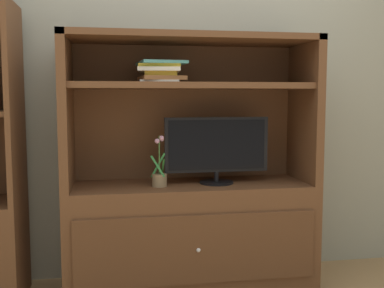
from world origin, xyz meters
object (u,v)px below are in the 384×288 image
media_console (190,209)px  tv_monitor (217,148)px  magazine_stack (160,72)px  potted_plant (160,176)px

media_console → tv_monitor: (0.16, -0.02, 0.38)m
media_console → magazine_stack: (-0.18, -0.00, 0.84)m
media_console → potted_plant: size_ratio=5.10×
potted_plant → magazine_stack: magazine_stack is taller
media_console → tv_monitor: 0.41m
magazine_stack → tv_monitor: bearing=-3.9°
media_console → potted_plant: media_console is taller
media_console → tv_monitor: size_ratio=2.43×
potted_plant → magazine_stack: 0.62m
tv_monitor → media_console: bearing=171.3°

